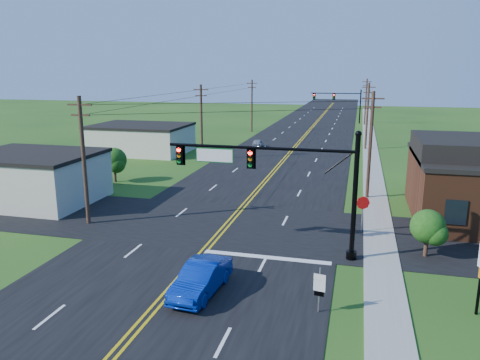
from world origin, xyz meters
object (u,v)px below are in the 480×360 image
(blue_car, at_px, (201,279))
(route_sign, at_px, (319,287))
(signal_mast_far, at_px, (338,101))
(stop_sign, at_px, (363,207))
(signal_mast_main, at_px, (277,175))

(blue_car, relative_size, route_sign, 2.13)
(signal_mast_far, height_order, blue_car, signal_mast_far)
(blue_car, relative_size, stop_sign, 1.82)
(signal_mast_main, bearing_deg, blue_car, -112.74)
(signal_mast_far, distance_m, stop_sign, 67.40)
(signal_mast_main, distance_m, blue_car, 7.76)
(signal_mast_main, xyz_separation_m, stop_sign, (5.02, 4.84, -2.92))
(route_sign, bearing_deg, stop_sign, 91.05)
(signal_mast_far, distance_m, blue_car, 78.28)
(blue_car, bearing_deg, signal_mast_main, 72.43)
(signal_mast_main, height_order, blue_car, signal_mast_main)
(signal_mast_main, relative_size, blue_car, 2.45)
(signal_mast_main, relative_size, route_sign, 5.21)
(stop_sign, bearing_deg, signal_mast_main, -152.03)
(route_sign, relative_size, stop_sign, 0.85)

